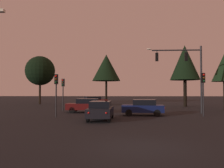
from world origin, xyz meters
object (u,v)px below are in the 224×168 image
Objects in this scene: traffic_light_median at (56,86)px; tree_right_cluster at (106,68)px; traffic_signal_mast_arm at (186,66)px; traffic_light_corner_left at (63,88)px; traffic_light_corner_right at (203,85)px; car_far_lane at (93,101)px; car_crossing_right at (86,105)px; car_nearside_lane at (101,110)px; tree_behind_sign at (185,63)px; car_crossing_left at (143,107)px; tree_center_horizon at (40,71)px.

tree_right_cluster is (3.23, 23.29, 4.11)m from traffic_light_median.
traffic_signal_mast_arm is 1.87× the size of traffic_light_corner_left.
traffic_light_corner_right is 0.84× the size of car_far_lane.
traffic_signal_mast_arm is 11.43m from car_crossing_right.
traffic_light_corner_left reaches higher than car_nearside_lane.
traffic_light_corner_left is at bearing -153.25° from tree_behind_sign.
traffic_light_corner_left is 6.28m from traffic_light_median.
traffic_light_corner_right is 13.46m from traffic_light_median.
traffic_light_corner_right is 24.96m from tree_right_cluster.
car_crossing_left is at bearing -77.62° from tree_right_cluster.
traffic_light_corner_left is 0.87× the size of car_nearside_lane.
traffic_signal_mast_arm is at bearing -63.86° from tree_right_cluster.
tree_right_cluster is (-4.75, 21.62, 6.07)m from car_crossing_left.
car_nearside_lane is at bearing -25.91° from traffic_light_median.
car_nearside_lane is 0.49× the size of tree_center_horizon.
car_crossing_left is at bearing -49.20° from tree_center_horizon.
car_crossing_right is at bearing -29.82° from traffic_light_corner_left.
traffic_signal_mast_arm is 1.78× the size of traffic_light_corner_right.
car_crossing_left is at bearing 11.82° from traffic_light_median.
car_crossing_left is (-4.77, -2.23, -4.15)m from traffic_signal_mast_arm.
traffic_light_median is at bearing -94.76° from car_far_lane.
tree_right_cluster is at bearing 73.46° from car_far_lane.
traffic_light_corner_left is 11.44m from car_far_lane.
tree_behind_sign is 0.99× the size of tree_right_cluster.
car_far_lane is (-11.31, 13.35, -4.15)m from traffic_signal_mast_arm.
tree_center_horizon is 0.94× the size of tree_right_cluster.
car_nearside_lane is (5.11, -8.25, -1.91)m from traffic_light_corner_left.
tree_right_cluster is (-10.21, 22.42, 4.01)m from traffic_light_corner_right.
car_crossing_left is 22.95m from tree_right_cluster.
traffic_light_median is 0.88× the size of car_nearside_lane.
tree_center_horizon reaches higher than traffic_light_corner_left.
car_crossing_left is (7.98, 1.67, -1.95)m from traffic_light_median.
traffic_light_corner_right is 0.93× the size of car_crossing_right.
car_nearside_lane and car_far_lane have the same top height.
traffic_signal_mast_arm is 17.99m from car_far_lane.
car_crossing_left is 16.13m from tree_behind_sign.
car_nearside_lane is at bearing -58.25° from traffic_light_corner_left.
traffic_signal_mast_arm is at bearing -38.63° from tree_center_horizon.
car_nearside_lane and car_crossing_left have the same top height.
traffic_light_corner_left is at bearing 170.37° from traffic_signal_mast_arm.
car_crossing_left and car_far_lane have the same top height.
car_far_lane is 12.21m from tree_center_horizon.
car_crossing_right is 0.49× the size of tree_center_horizon.
tree_right_cluster is (4.14, 17.08, 4.15)m from traffic_light_corner_left.
traffic_signal_mast_arm is 1.85× the size of traffic_light_median.
car_nearside_lane is at bearing -81.85° from car_far_lane.
tree_center_horizon reaches higher than car_nearside_lane.
car_nearside_lane is at bearing -135.51° from car_crossing_left.
traffic_light_corner_right is (0.69, -3.03, -2.09)m from traffic_signal_mast_arm.
tree_behind_sign reaches higher than car_far_lane.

